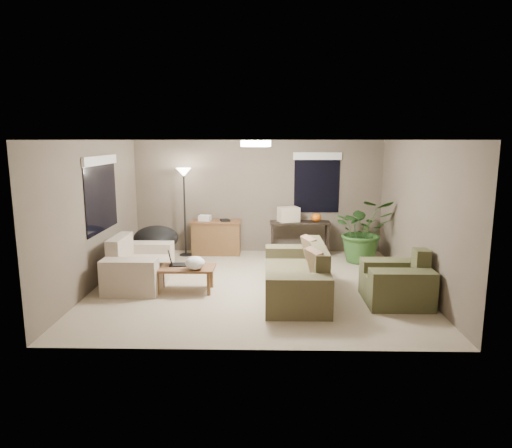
{
  "coord_description": "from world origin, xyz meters",
  "views": [
    {
      "loc": [
        0.17,
        -7.64,
        2.5
      ],
      "look_at": [
        0.0,
        0.2,
        1.05
      ],
      "focal_mm": 32.0,
      "sensor_mm": 36.0,
      "label": 1
    }
  ],
  "objects_px": {
    "papasan_chair": "(156,242)",
    "houseplant": "(363,237)",
    "main_sofa": "(297,278)",
    "console_table": "(300,236)",
    "armchair": "(397,284)",
    "loveseat": "(138,267)",
    "coffee_table": "(185,270)",
    "cat_scratching_post": "(391,275)",
    "floor_lamp": "(184,183)",
    "desk": "(216,237)"
  },
  "relations": [
    {
      "from": "armchair",
      "to": "houseplant",
      "type": "xyz_separation_m",
      "value": [
        -0.03,
        2.44,
        0.22
      ]
    },
    {
      "from": "main_sofa",
      "to": "houseplant",
      "type": "distance_m",
      "value": 2.63
    },
    {
      "from": "loveseat",
      "to": "coffee_table",
      "type": "bearing_deg",
      "value": -23.57
    },
    {
      "from": "houseplant",
      "to": "cat_scratching_post",
      "type": "xyz_separation_m",
      "value": [
        0.14,
        -1.7,
        -0.3
      ]
    },
    {
      "from": "desk",
      "to": "console_table",
      "type": "relative_size",
      "value": 0.85
    },
    {
      "from": "loveseat",
      "to": "console_table",
      "type": "relative_size",
      "value": 1.23
    },
    {
      "from": "main_sofa",
      "to": "desk",
      "type": "height_order",
      "value": "main_sofa"
    },
    {
      "from": "armchair",
      "to": "console_table",
      "type": "height_order",
      "value": "armchair"
    },
    {
      "from": "console_table",
      "to": "papasan_chair",
      "type": "bearing_deg",
      "value": -164.08
    },
    {
      "from": "main_sofa",
      "to": "coffee_table",
      "type": "relative_size",
      "value": 2.2
    },
    {
      "from": "houseplant",
      "to": "armchair",
      "type": "bearing_deg",
      "value": -89.39
    },
    {
      "from": "armchair",
      "to": "cat_scratching_post",
      "type": "relative_size",
      "value": 2.0
    },
    {
      "from": "cat_scratching_post",
      "to": "main_sofa",
      "type": "bearing_deg",
      "value": -164.94
    },
    {
      "from": "desk",
      "to": "console_table",
      "type": "distance_m",
      "value": 1.84
    },
    {
      "from": "armchair",
      "to": "console_table",
      "type": "bearing_deg",
      "value": 113.88
    },
    {
      "from": "coffee_table",
      "to": "cat_scratching_post",
      "type": "xyz_separation_m",
      "value": [
        3.5,
        0.27,
        -0.14
      ]
    },
    {
      "from": "loveseat",
      "to": "main_sofa",
      "type": "bearing_deg",
      "value": -11.4
    },
    {
      "from": "armchair",
      "to": "houseplant",
      "type": "bearing_deg",
      "value": 90.61
    },
    {
      "from": "main_sofa",
      "to": "floor_lamp",
      "type": "height_order",
      "value": "floor_lamp"
    },
    {
      "from": "coffee_table",
      "to": "main_sofa",
      "type": "bearing_deg",
      "value": -5.11
    },
    {
      "from": "floor_lamp",
      "to": "cat_scratching_post",
      "type": "distance_m",
      "value": 4.66
    },
    {
      "from": "armchair",
      "to": "houseplant",
      "type": "distance_m",
      "value": 2.45
    },
    {
      "from": "papasan_chair",
      "to": "houseplant",
      "type": "relative_size",
      "value": 0.9
    },
    {
      "from": "main_sofa",
      "to": "desk",
      "type": "xyz_separation_m",
      "value": [
        -1.61,
        2.71,
        0.08
      ]
    },
    {
      "from": "armchair",
      "to": "papasan_chair",
      "type": "bearing_deg",
      "value": 153.82
    },
    {
      "from": "coffee_table",
      "to": "houseplant",
      "type": "height_order",
      "value": "houseplant"
    },
    {
      "from": "loveseat",
      "to": "houseplant",
      "type": "xyz_separation_m",
      "value": [
        4.26,
        1.59,
        0.22
      ]
    },
    {
      "from": "loveseat",
      "to": "papasan_chair",
      "type": "xyz_separation_m",
      "value": [
        0.03,
        1.24,
        0.17
      ]
    },
    {
      "from": "main_sofa",
      "to": "console_table",
      "type": "relative_size",
      "value": 1.69
    },
    {
      "from": "loveseat",
      "to": "houseplant",
      "type": "bearing_deg",
      "value": 20.44
    },
    {
      "from": "main_sofa",
      "to": "floor_lamp",
      "type": "xyz_separation_m",
      "value": [
        -2.27,
        2.58,
        1.3
      ]
    },
    {
      "from": "main_sofa",
      "to": "houseplant",
      "type": "height_order",
      "value": "houseplant"
    },
    {
      "from": "loveseat",
      "to": "coffee_table",
      "type": "height_order",
      "value": "loveseat"
    },
    {
      "from": "houseplant",
      "to": "cat_scratching_post",
      "type": "distance_m",
      "value": 1.73
    },
    {
      "from": "coffee_table",
      "to": "cat_scratching_post",
      "type": "height_order",
      "value": "cat_scratching_post"
    },
    {
      "from": "houseplant",
      "to": "coffee_table",
      "type": "bearing_deg",
      "value": -149.59
    },
    {
      "from": "papasan_chair",
      "to": "houseplant",
      "type": "xyz_separation_m",
      "value": [
        4.23,
        0.34,
        0.05
      ]
    },
    {
      "from": "desk",
      "to": "papasan_chair",
      "type": "relative_size",
      "value": 0.92
    },
    {
      "from": "cat_scratching_post",
      "to": "papasan_chair",
      "type": "bearing_deg",
      "value": 162.75
    },
    {
      "from": "cat_scratching_post",
      "to": "desk",
      "type": "bearing_deg",
      "value": 145.09
    },
    {
      "from": "console_table",
      "to": "floor_lamp",
      "type": "xyz_separation_m",
      "value": [
        -2.5,
        -0.07,
        1.16
      ]
    },
    {
      "from": "armchair",
      "to": "floor_lamp",
      "type": "bearing_deg",
      "value": 142.92
    },
    {
      "from": "main_sofa",
      "to": "papasan_chair",
      "type": "bearing_deg",
      "value": 146.64
    },
    {
      "from": "desk",
      "to": "floor_lamp",
      "type": "relative_size",
      "value": 0.58
    },
    {
      "from": "console_table",
      "to": "papasan_chair",
      "type": "xyz_separation_m",
      "value": [
        -2.96,
        -0.84,
        0.03
      ]
    },
    {
      "from": "console_table",
      "to": "papasan_chair",
      "type": "distance_m",
      "value": 3.08
    },
    {
      "from": "coffee_table",
      "to": "floor_lamp",
      "type": "xyz_separation_m",
      "value": [
        -0.41,
        2.41,
        1.24
      ]
    },
    {
      "from": "armchair",
      "to": "cat_scratching_post",
      "type": "xyz_separation_m",
      "value": [
        0.11,
        0.74,
        -0.08
      ]
    },
    {
      "from": "loveseat",
      "to": "papasan_chair",
      "type": "distance_m",
      "value": 1.25
    },
    {
      "from": "loveseat",
      "to": "coffee_table",
      "type": "distance_m",
      "value": 0.97
    }
  ]
}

